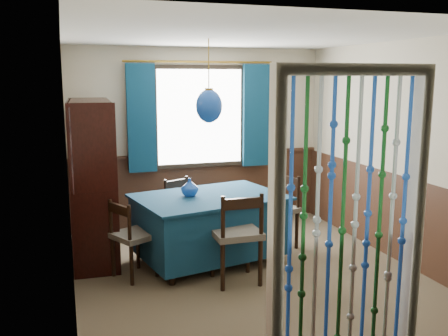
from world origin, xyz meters
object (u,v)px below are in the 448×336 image
object	(u,v)px
dining_table	(210,224)
bowl_shelf	(98,153)
sideboard	(93,204)
chair_left	(132,236)
chair_near	(237,235)
vase_sideboard	(96,169)
chair_right	(278,209)
chair_far	(183,210)
vase_table	(190,188)
pendant_lamp	(209,106)

from	to	relation	value
dining_table	bowl_shelf	xyz separation A→B (m)	(-1.18, 0.28, 0.83)
sideboard	chair_left	bearing A→B (deg)	-64.72
dining_table	chair_near	size ratio (longest dim) A/B	1.86
chair_near	chair_left	distance (m)	1.11
dining_table	bowl_shelf	world-z (taller)	bowl_shelf
bowl_shelf	vase_sideboard	world-z (taller)	bowl_shelf
chair_right	vase_sideboard	world-z (taller)	vase_sideboard
bowl_shelf	vase_sideboard	distance (m)	0.64
dining_table	chair_far	xyz separation A→B (m)	(-0.15, 0.68, -0.00)
chair_near	vase_sideboard	bearing A→B (deg)	130.96
vase_sideboard	vase_table	bearing A→B (deg)	-39.39
pendant_lamp	bowl_shelf	bearing A→B (deg)	166.90
vase_sideboard	sideboard	bearing A→B (deg)	-103.35
chair_far	sideboard	xyz separation A→B (m)	(-1.10, -0.08, 0.18)
chair_left	bowl_shelf	world-z (taller)	bowl_shelf
chair_left	vase_table	bearing A→B (deg)	83.07
vase_table	chair_right	bearing A→B (deg)	8.44
chair_far	vase_table	world-z (taller)	vase_table
chair_far	sideboard	world-z (taller)	sideboard
chair_far	sideboard	distance (m)	1.12
vase_table	sideboard	bearing A→B (deg)	152.22
sideboard	vase_table	size ratio (longest dim) A/B	9.91
chair_right	vase_table	distance (m)	1.25
chair_near	vase_table	distance (m)	0.86
dining_table	vase_sideboard	xyz separation A→B (m)	(-1.18, 0.86, 0.55)
chair_far	chair_left	size ratio (longest dim) A/B	0.99
vase_table	vase_sideboard	size ratio (longest dim) A/B	1.13
chair_far	chair_left	bearing A→B (deg)	23.94
sideboard	chair_far	bearing A→B (deg)	6.15
chair_left	vase_sideboard	world-z (taller)	vase_sideboard
sideboard	pendant_lamp	distance (m)	1.80
chair_far	chair_left	world-z (taller)	chair_left
vase_table	vase_sideboard	world-z (taller)	vase_sideboard
chair_far	vase_sideboard	world-z (taller)	vase_sideboard
sideboard	vase_sideboard	distance (m)	0.45
chair_left	chair_near	bearing A→B (deg)	37.74
chair_far	chair_left	distance (m)	1.16
chair_right	dining_table	bearing A→B (deg)	88.07
pendant_lamp	vase_table	bearing A→B (deg)	164.34
chair_right	vase_sideboard	size ratio (longest dim) A/B	5.53
pendant_lamp	vase_sideboard	bearing A→B (deg)	144.11
chair_right	bowl_shelf	xyz separation A→B (m)	(-2.14, 0.04, 0.80)
pendant_lamp	vase_table	world-z (taller)	pendant_lamp
bowl_shelf	pendant_lamp	bearing A→B (deg)	-13.10
pendant_lamp	vase_table	xyz separation A→B (m)	(-0.21, 0.06, -0.92)
chair_near	chair_right	world-z (taller)	chair_near
chair_far	sideboard	size ratio (longest dim) A/B	0.46
chair_left	sideboard	xyz separation A→B (m)	(-0.34, 0.80, 0.18)
chair_left	pendant_lamp	bearing A→B (deg)	74.98
chair_near	vase_sideboard	world-z (taller)	vase_sideboard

